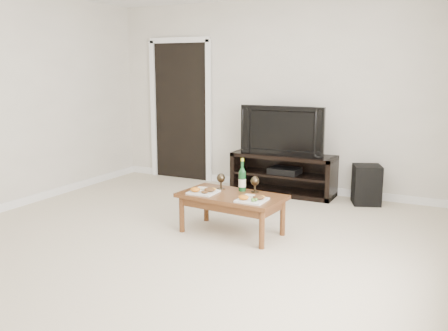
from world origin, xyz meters
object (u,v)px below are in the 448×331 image
(media_console, at_px, (283,174))
(television, at_px, (284,130))
(coffee_table, at_px, (232,214))
(subwoofer, at_px, (367,185))

(media_console, distance_m, television, 0.60)
(coffee_table, bearing_deg, media_console, 93.01)
(television, distance_m, subwoofer, 1.28)
(television, relative_size, coffee_table, 1.07)
(television, xyz_separation_m, coffee_table, (0.09, -1.80, -0.67))
(coffee_table, bearing_deg, television, 93.01)
(media_console, distance_m, subwoofer, 1.11)
(media_console, bearing_deg, subwoofer, -0.37)
(television, xyz_separation_m, subwoofer, (1.11, -0.01, -0.63))
(subwoofer, bearing_deg, television, 158.60)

